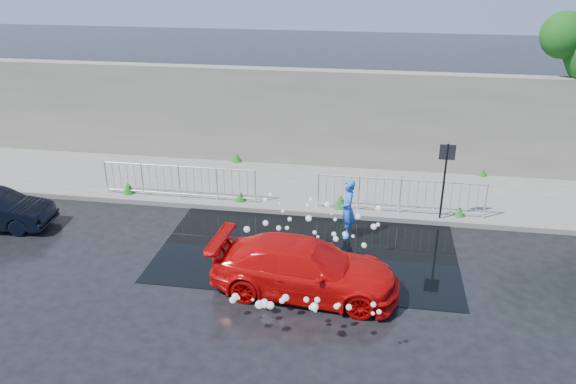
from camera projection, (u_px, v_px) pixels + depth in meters
name	position (u px, v px, depth m)	size (l,w,h in m)	color
ground	(285.00, 264.00, 14.70)	(90.00, 90.00, 0.00)	black
pavement	(309.00, 187.00, 19.19)	(30.00, 4.00, 0.15)	#5D5D59
curb	(301.00, 212.00, 17.38)	(30.00, 0.25, 0.16)	#5D5D59
retaining_wall	(317.00, 118.00, 20.45)	(30.00, 0.60, 3.50)	#696358
puddle	(308.00, 247.00, 15.53)	(8.00, 5.00, 0.01)	black
sign_post	(445.00, 169.00, 16.20)	(0.45, 0.06, 2.50)	black
railing_left	(179.00, 181.00, 18.02)	(5.05, 0.05, 1.10)	silver
railing_right	(400.00, 195.00, 16.99)	(5.05, 0.05, 1.10)	silver
weeds	(291.00, 187.00, 18.60)	(12.17, 3.93, 0.43)	#174813
water_spray	(309.00, 255.00, 13.83)	(3.66, 5.39, 1.09)	white
red_car	(305.00, 268.00, 13.25)	(1.82, 4.47, 1.30)	#C40807
person	(348.00, 209.00, 15.76)	(0.63, 0.41, 1.73)	blue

